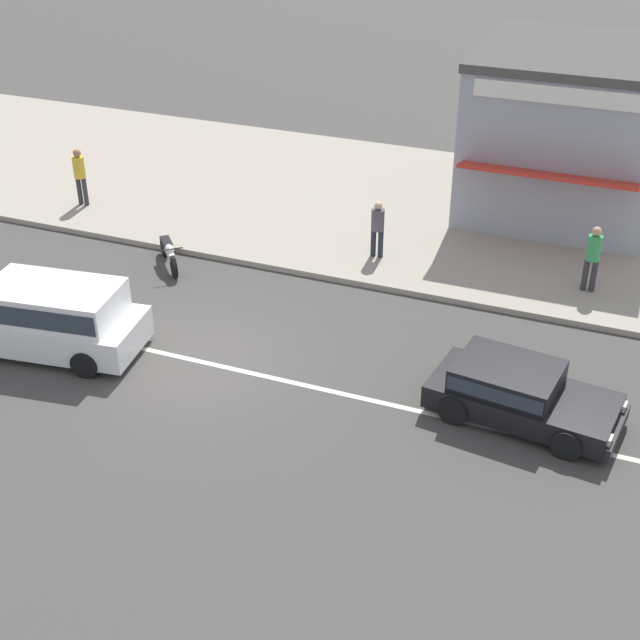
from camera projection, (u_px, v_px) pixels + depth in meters
The scene contains 10 objects.
ground_plane at pixel (195, 360), 19.37m from camera, with size 160.00×160.00×0.00m, color #423F3D.
lane_centre_stripe at pixel (195, 360), 19.37m from camera, with size 50.40×0.14×0.01m, color silver.
kerb_strip at pixel (346, 199), 26.95m from camera, with size 68.00×10.00×0.15m, color #9E9384.
hatchback_black_1 at pixel (517, 391), 17.36m from camera, with size 3.87×2.17×1.10m.
minivan_white_2 at pixel (50, 315), 19.39m from camera, with size 4.55×2.33×1.56m.
motorcycle_1 at pixel (168, 252), 23.04m from camera, with size 1.32×1.47×0.80m.
pedestrian_near_clock at pixel (378, 225), 22.98m from camera, with size 0.34×0.34×1.54m.
pedestrian_mid_kerb at pixel (80, 173), 25.91m from camera, with size 0.34×0.34×1.71m.
pedestrian_by_shop at pixel (593, 254), 21.31m from camera, with size 0.34×0.34×1.70m.
shopfront_corner_warung at pixel (566, 130), 25.24m from camera, with size 5.18×6.44×4.58m.
Camera 1 is at (8.51, -14.11, 10.58)m, focal length 50.00 mm.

